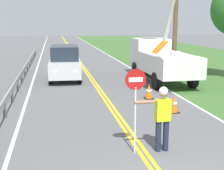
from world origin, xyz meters
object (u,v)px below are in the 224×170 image
Objects in this scene: flagger_worker at (162,115)px; utility_pole_near at (176,16)px; stop_sign_paddle at (136,92)px; traffic_cone_lead at (174,104)px; utility_bucket_truck at (160,57)px; traffic_cone_mid at (149,92)px; oncoming_suv_nearest at (65,62)px.

utility_pole_near is (4.86, 11.25, 2.88)m from flagger_worker.
traffic_cone_lead is at bearing 54.00° from stop_sign_paddle.
stop_sign_paddle is at bearing -179.31° from flagger_worker.
stop_sign_paddle is at bearing -112.79° from utility_bucket_truck.
flagger_worker is 1.02m from stop_sign_paddle.
stop_sign_paddle is at bearing -126.00° from traffic_cone_lead.
stop_sign_paddle is 6.40m from traffic_cone_mid.
oncoming_suv_nearest is at bearing 176.91° from utility_pole_near.
stop_sign_paddle is at bearing -111.02° from traffic_cone_mid.
flagger_worker is 3.95m from traffic_cone_lead.
utility_pole_near is at bearing 57.97° from traffic_cone_mid.
utility_pole_near reaches higher than oncoming_suv_nearest.
oncoming_suv_nearest reaches higher than flagger_worker.
traffic_cone_lead is at bearing -104.68° from utility_bucket_truck.
utility_bucket_truck is (4.29, 10.22, -0.27)m from stop_sign_paddle.
traffic_cone_mid is at bearing -57.95° from oncoming_suv_nearest.
stop_sign_paddle reaches higher than flagger_worker.
utility_pole_near is at bearing 68.23° from traffic_cone_lead.
oncoming_suv_nearest is at bearing 115.64° from traffic_cone_lead.
stop_sign_paddle is (-0.77, -0.01, 0.66)m from flagger_worker.
oncoming_suv_nearest is at bearing 122.05° from traffic_cone_mid.
traffic_cone_lead and traffic_cone_mid have the same top height.
traffic_cone_mid is (2.24, 5.84, -1.37)m from stop_sign_paddle.
traffic_cone_mid is (-2.05, -4.39, -1.10)m from utility_bucket_truck.
utility_bucket_truck reaches higher than traffic_cone_lead.
oncoming_suv_nearest is at bearing 166.06° from utility_bucket_truck.
utility_bucket_truck is at bearing -13.94° from oncoming_suv_nearest.
stop_sign_paddle reaches higher than traffic_cone_mid.
utility_pole_near is 10.72× the size of traffic_cone_mid.
traffic_cone_lead is at bearing -111.77° from utility_pole_near.
utility_pole_near reaches higher than traffic_cone_mid.
stop_sign_paddle is 0.50× the size of oncoming_suv_nearest.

